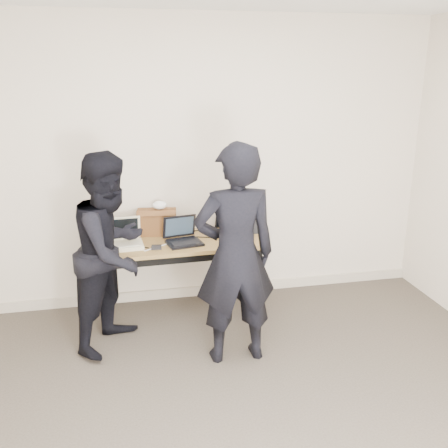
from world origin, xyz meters
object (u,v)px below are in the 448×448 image
object	(u,v)px
laptop_beige	(125,241)
person_typist	(235,256)
desk	(180,247)
leather_satchel	(157,221)
laptop_center	(183,237)
person_observer	(112,252)
laptop_right	(233,227)
equipment_box	(242,222)

from	to	relation	value
laptop_beige	person_typist	distance (m)	1.14
desk	leather_satchel	xyz separation A→B (m)	(-0.18, 0.23, 0.19)
laptop_center	person_observer	size ratio (longest dim) A/B	0.22
desk	person_typist	distance (m)	0.92
laptop_right	laptop_center	bearing A→B (deg)	-165.69
laptop_beige	person_observer	bearing A→B (deg)	-110.09
desk	leather_satchel	world-z (taller)	leather_satchel
leather_satchel	person_observer	distance (m)	0.75
desk	equipment_box	xyz separation A→B (m)	(0.63, 0.19, 0.14)
equipment_box	person_typist	bearing A→B (deg)	-106.41
laptop_beige	equipment_box	bearing A→B (deg)	7.48
equipment_box	person_observer	size ratio (longest dim) A/B	0.18
leather_satchel	person_observer	xyz separation A→B (m)	(-0.41, -0.63, -0.04)
laptop_center	person_typist	bearing A→B (deg)	-79.92
equipment_box	person_typist	size ratio (longest dim) A/B	0.17
desk	person_observer	xyz separation A→B (m)	(-0.59, -0.40, 0.15)
desk	laptop_right	distance (m)	0.57
desk	laptop_center	size ratio (longest dim) A/B	4.32
laptop_right	person_typist	xyz separation A→B (m)	(-0.20, -1.00, 0.10)
leather_satchel	person_typist	xyz separation A→B (m)	(0.51, -1.06, 0.02)
person_observer	equipment_box	bearing A→B (deg)	-30.32
laptop_beige	laptop_center	distance (m)	0.51
equipment_box	laptop_beige	bearing A→B (deg)	-168.55
laptop_beige	leather_satchel	xyz separation A→B (m)	(0.30, 0.26, 0.08)
equipment_box	leather_satchel	bearing A→B (deg)	177.48
laptop_right	desk	bearing A→B (deg)	-171.08
equipment_box	laptop_right	bearing A→B (deg)	-163.94
desk	person_observer	size ratio (longest dim) A/B	0.94
person_typist	person_observer	size ratio (longest dim) A/B	1.07
laptop_beige	laptop_center	bearing A→B (deg)	-5.47
desk	person_typist	xyz separation A→B (m)	(0.33, -0.83, 0.21)
laptop_right	person_typist	distance (m)	1.02
desk	equipment_box	distance (m)	0.67
leather_satchel	person_typist	world-z (taller)	person_typist
laptop_center	laptop_beige	bearing A→B (deg)	167.50
desk	person_observer	world-z (taller)	person_observer
leather_satchel	person_observer	bearing A→B (deg)	-115.92
laptop_right	equipment_box	distance (m)	0.11
laptop_center	leather_satchel	size ratio (longest dim) A/B	0.93
person_observer	laptop_beige	bearing A→B (deg)	17.53
laptop_beige	equipment_box	distance (m)	1.14
equipment_box	person_typist	distance (m)	1.07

